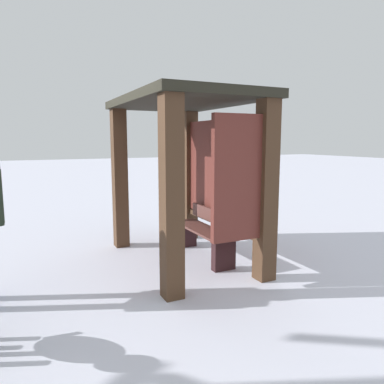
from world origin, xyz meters
name	(u,v)px	position (x,y,z in m)	size (l,w,h in m)	color
ground_plane	(183,260)	(0.00, 0.00, 0.00)	(60.00, 60.00, 0.00)	silver
bus_shelter	(194,151)	(0.08, 0.14, 1.61)	(2.54, 1.59, 2.36)	#462F1E
bench_left_inside	(205,235)	(0.00, 0.36, 0.34)	(1.41, 0.37, 0.72)	brown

